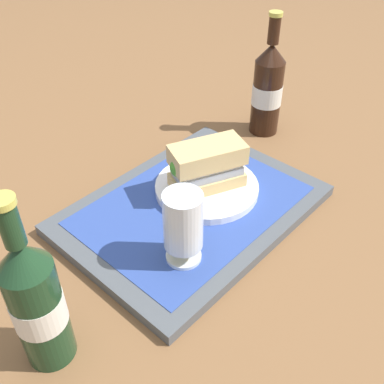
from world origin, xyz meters
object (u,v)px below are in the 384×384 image
(plate, at_px, (207,188))
(beer_glass, at_px, (183,225))
(sandwich, at_px, (206,166))
(second_bottle, at_px, (268,88))
(beer_bottle, at_px, (36,302))

(plate, bearing_deg, beer_glass, 29.02)
(plate, bearing_deg, sandwich, -24.25)
(sandwich, distance_m, second_bottle, 0.29)
(plate, distance_m, beer_bottle, 0.39)
(beer_glass, height_order, beer_bottle, beer_bottle)
(sandwich, distance_m, beer_glass, 0.17)
(beer_glass, bearing_deg, second_bottle, -160.44)
(sandwich, bearing_deg, beer_glass, 54.18)
(beer_glass, bearing_deg, beer_bottle, -6.68)
(sandwich, relative_size, beer_bottle, 0.54)
(plate, xyz_separation_m, second_bottle, (-0.27, -0.07, 0.08))
(plate, bearing_deg, beer_bottle, 8.54)
(beer_glass, distance_m, second_bottle, 0.45)
(sandwich, xyz_separation_m, second_bottle, (-0.28, -0.07, 0.03))
(beer_bottle, xyz_separation_m, second_bottle, (-0.65, -0.12, 0.00))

